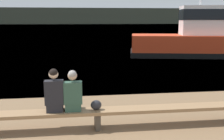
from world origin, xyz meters
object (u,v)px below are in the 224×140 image
(tugboat_red, at_px, (198,40))
(bench_main, at_px, (97,113))
(shopping_bag, at_px, (96,105))
(person_right, at_px, (73,94))
(person_left, at_px, (54,93))

(tugboat_red, bearing_deg, bench_main, 158.53)
(shopping_bag, bearing_deg, bench_main, -9.42)
(shopping_bag, bearing_deg, person_right, 179.46)
(bench_main, xyz_separation_m, tugboat_red, (7.76, 11.80, 0.67))
(person_left, distance_m, shopping_bag, 0.96)
(person_left, relative_size, tugboat_red, 0.11)
(bench_main, relative_size, person_right, 8.05)
(bench_main, bearing_deg, person_left, 179.53)
(tugboat_red, bearing_deg, person_right, 156.72)
(person_right, relative_size, shopping_bag, 3.78)
(person_left, bearing_deg, bench_main, -0.47)
(person_left, bearing_deg, tugboat_red, 53.56)
(bench_main, distance_m, shopping_bag, 0.19)
(person_left, xyz_separation_m, tugboat_red, (8.70, 11.79, 0.18))
(shopping_bag, distance_m, tugboat_red, 14.14)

